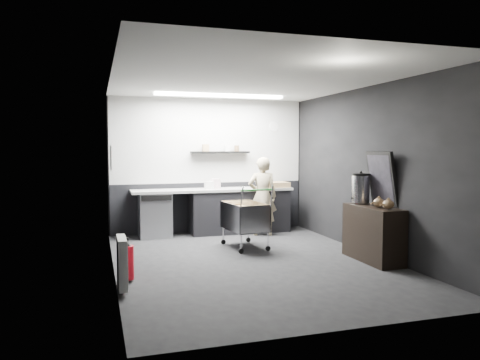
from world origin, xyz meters
name	(u,v)px	position (x,y,z in m)	size (l,w,h in m)	color
floor	(252,262)	(0.00, 0.00, 0.00)	(5.50, 5.50, 0.00)	black
ceiling	(252,80)	(0.00, 0.00, 2.70)	(5.50, 5.50, 0.00)	silver
wall_back	(209,165)	(0.00, 2.75, 1.35)	(5.50, 5.50, 0.00)	black
wall_front	(347,187)	(0.00, -2.75, 1.35)	(5.50, 5.50, 0.00)	black
wall_left	(112,175)	(-2.00, 0.00, 1.35)	(5.50, 5.50, 0.00)	black
wall_right	(370,170)	(2.00, 0.00, 1.35)	(5.50, 5.50, 0.00)	black
kitchen_wall_panel	(209,141)	(0.00, 2.73, 1.85)	(3.95, 0.02, 1.70)	#B8B8B4
dado_panel	(210,207)	(0.00, 2.73, 0.50)	(3.95, 0.02, 1.00)	black
floating_shelf	(220,152)	(0.20, 2.62, 1.62)	(1.20, 0.22, 0.04)	black
wall_clock	(274,127)	(1.40, 2.72, 2.15)	(0.20, 0.20, 0.03)	silver
poster	(111,158)	(-1.98, 1.30, 1.55)	(0.02, 0.30, 0.40)	silver
poster_red_band	(111,153)	(-1.98, 1.30, 1.62)	(0.01, 0.22, 0.10)	red
radiator	(122,262)	(-1.94, -0.90, 0.35)	(0.10, 0.50, 0.60)	silver
ceiling_strip	(220,96)	(0.00, 1.85, 2.67)	(2.40, 0.20, 0.04)	white
prep_counter	(220,211)	(0.14, 2.42, 0.46)	(3.20, 0.61, 0.90)	black
person	(262,196)	(0.88, 1.97, 0.77)	(0.56, 0.37, 1.53)	beige
shopping_cart	(245,219)	(0.21, 1.00, 0.50)	(0.66, 1.00, 1.05)	silver
sideboard	(373,226)	(1.78, -0.45, 0.53)	(0.47, 1.11, 1.66)	black
fire_extinguisher	(127,261)	(-1.85, -0.49, 0.26)	(0.16, 0.16, 0.54)	red
cardboard_box	(274,185)	(1.28, 2.37, 0.95)	(0.54, 0.41, 0.11)	#9E7E54
pink_tub	(216,184)	(0.06, 2.42, 1.00)	(0.20, 0.20, 0.20)	beige
white_container	(209,185)	(-0.09, 2.37, 0.98)	(0.17, 0.13, 0.15)	silver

